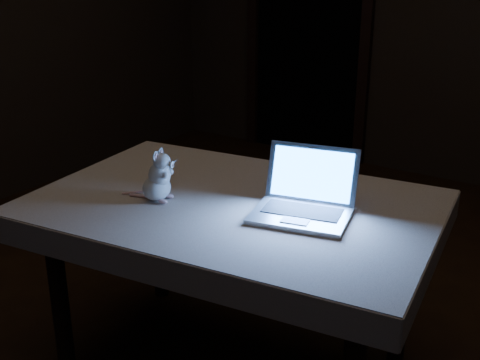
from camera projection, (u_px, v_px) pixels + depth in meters
The scene contains 6 objects.
floor at pixel (244, 352), 2.44m from camera, with size 5.00×5.00×0.00m, color black.
doorway at pixel (309, 18), 4.59m from camera, with size 1.06×0.36×2.13m, color black, non-canonical shape.
table at pixel (234, 289), 2.24m from camera, with size 1.29×0.83×0.69m, color black, non-canonical shape.
tablecloth at pixel (210, 214), 2.13m from camera, with size 1.39×0.93×0.10m, color beige, non-canonical shape.
laptop at pixel (301, 188), 1.94m from camera, with size 0.31×0.28×0.21m, color #A9AAAE, non-canonical shape.
plush_mouse at pixel (156, 175), 2.09m from camera, with size 0.14×0.14×0.19m, color white, non-canonical shape.
Camera 1 is at (1.14, -1.70, 1.51)m, focal length 45.00 mm.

